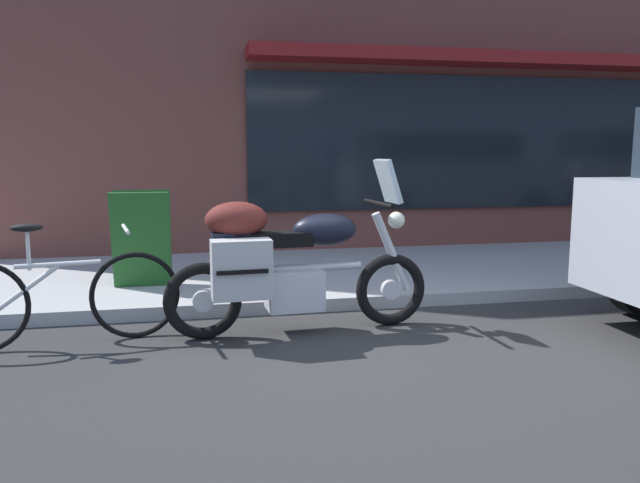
% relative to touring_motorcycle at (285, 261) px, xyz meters
% --- Properties ---
extents(ground_plane, '(80.00, 80.00, 0.00)m').
position_rel_touring_motorcycle_xyz_m(ground_plane, '(0.48, -0.72, -0.59)').
color(ground_plane, '#2C2C2C').
extents(touring_motorcycle, '(2.14, 0.75, 1.38)m').
position_rel_touring_motorcycle_xyz_m(touring_motorcycle, '(0.00, 0.00, 0.00)').
color(touring_motorcycle, black).
rests_on(touring_motorcycle, ground_plane).
extents(parked_bicycle, '(1.73, 0.50, 0.93)m').
position_rel_touring_motorcycle_xyz_m(parked_bicycle, '(-1.68, 0.04, -0.22)').
color(parked_bicycle, black).
rests_on(parked_bicycle, ground_plane).
extents(sandwich_board_sign, '(0.55, 0.41, 0.93)m').
position_rel_touring_motorcycle_xyz_m(sandwich_board_sign, '(-1.20, 1.51, -0.00)').
color(sandwich_board_sign, '#1E511E').
rests_on(sandwich_board_sign, sidewalk_curb).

